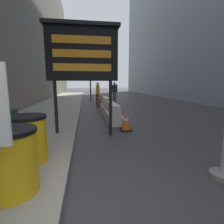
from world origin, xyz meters
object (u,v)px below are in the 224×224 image
Objects in this scene: jersey_barrier_cream at (106,106)px; pedestrian_passerby at (98,91)px; jersey_barrier_red_striped at (102,102)px; barrel_drum_middle at (28,139)px; pedestrian_worker at (114,90)px; jersey_barrier_white at (113,114)px; traffic_light_near_curb at (90,66)px; barrel_drum_foreground at (11,161)px; message_board at (82,54)px; traffic_cone_near at (126,121)px.

jersey_barrier_cream is 4.18m from pedestrian_passerby.
barrel_drum_middle is at bearing -104.59° from jersey_barrier_red_striped.
jersey_barrier_cream is 6.21m from pedestrian_worker.
traffic_light_near_curb reaches higher than jersey_barrier_white.
barrel_drum_foreground is at bearing -114.00° from jersey_barrier_white.
traffic_light_near_curb reaches higher than message_board.
barrel_drum_foreground reaches higher than jersey_barrier_cream.
message_board reaches higher than traffic_cone_near.
barrel_drum_foreground is 7.87m from jersey_barrier_cream.
jersey_barrier_cream is 1.16× the size of pedestrian_worker.
pedestrian_worker is at bearing 75.84° from jersey_barrier_cream.
message_board is 2.69m from traffic_cone_near.
pedestrian_passerby is at bearing -146.95° from pedestrian_worker.
pedestrian_passerby is (-0.17, 4.13, 0.64)m from jersey_barrier_cream.
pedestrian_worker is (1.51, 8.52, 0.69)m from jersey_barrier_white.
traffic_light_near_curb is (-0.67, 4.09, 2.89)m from jersey_barrier_red_striped.
traffic_light_near_curb reaches higher than pedestrian_worker.
jersey_barrier_red_striped is (-0.00, 2.34, -0.02)m from jersey_barrier_cream.
pedestrian_passerby is at bearing 78.66° from barrel_drum_middle.
message_board is at bearing -119.34° from pedestrian_worker.
barrel_drum_middle is 13.08m from pedestrian_worker.
jersey_barrier_white is 0.94× the size of jersey_barrier_red_striped.
traffic_light_near_curb is at bearing 99.33° from jersey_barrier_red_striped.
message_board is at bearing -121.59° from jersey_barrier_white.
traffic_cone_near is at bearing 18.27° from message_board.
traffic_light_near_curb is 2.59× the size of pedestrian_passerby.
pedestrian_passerby is (2.06, 11.67, 0.42)m from barrel_drum_foreground.
barrel_drum_middle is 10.87m from pedestrian_passerby.
barrel_drum_foreground is at bearing -85.50° from barrel_drum_middle.
barrel_drum_foreground is 0.21× the size of traffic_light_near_curb.
barrel_drum_foreground is 0.53× the size of pedestrian_passerby.
barrel_drum_foreground is 14.04m from pedestrian_worker.
pedestrian_passerby is at bearing 92.39° from jersey_barrier_cream.
message_board is 8.85m from pedestrian_passerby.
pedestrian_worker is (1.26, 10.02, 0.71)m from traffic_cone_near.
traffic_light_near_curb is 2.52× the size of pedestrian_worker.
pedestrian_passerby is at bearing 92.99° from traffic_cone_near.
jersey_barrier_white is 9.45m from traffic_light_near_curb.
jersey_barrier_cream is at bearing -118.92° from pedestrian_worker.
traffic_light_near_curb reaches higher than jersey_barrier_red_striped.
traffic_light_near_curb reaches higher than jersey_barrier_cream.
pedestrian_passerby is at bearing 91.48° from jersey_barrier_white.
pedestrian_worker is at bearing 137.98° from pedestrian_passerby.
message_board reaches higher than barrel_drum_foreground.
barrel_drum_middle is 0.52× the size of pedestrian_worker.
pedestrian_passerby is (2.14, 10.65, 0.42)m from barrel_drum_middle.
pedestrian_worker is at bearing 74.55° from barrel_drum_foreground.
traffic_light_near_curb is (1.64, 12.96, 2.64)m from barrel_drum_middle.
pedestrian_worker is (3.74, 13.52, 0.45)m from barrel_drum_foreground.
barrel_drum_middle is at bearing -121.74° from pedestrian_worker.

